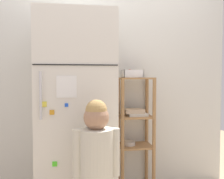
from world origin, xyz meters
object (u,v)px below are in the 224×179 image
Objects in this scene: pantry_shelf_unit at (135,124)px; fruit_bin at (132,74)px; child_standing at (96,157)px; refrigerator at (76,112)px.

fruit_bin reaches higher than pantry_shelf_unit.
fruit_bin is (-0.03, 0.00, 0.52)m from pantry_shelf_unit.
pantry_shelf_unit reaches higher than child_standing.
child_standing is 0.87× the size of pantry_shelf_unit.
refrigerator is 0.61m from child_standing.
fruit_bin is (0.43, 0.73, 0.60)m from child_standing.
fruit_bin is at bearing 18.77° from refrigerator.
child_standing is 5.28× the size of fruit_bin.
pantry_shelf_unit is 6.07× the size of fruit_bin.
child_standing is at bearing -75.73° from refrigerator.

